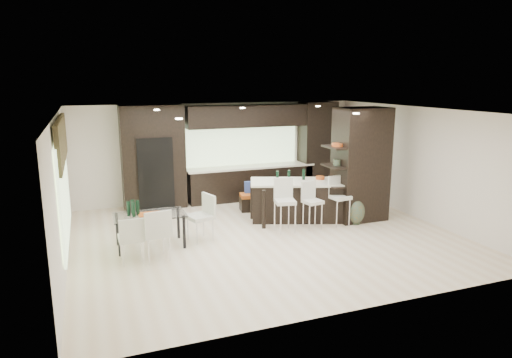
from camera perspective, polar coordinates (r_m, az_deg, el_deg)
name	(u,v)px	position (r m, az deg, el deg)	size (l,w,h in m)	color
ground	(266,236)	(9.99, 1.22, -7.15)	(8.00, 8.00, 0.00)	beige
back_wall	(220,151)	(12.89, -4.54, 3.45)	(8.00, 0.02, 2.70)	white
left_wall	(61,191)	(8.98, -23.18, -1.44)	(0.02, 7.00, 2.70)	white
right_wall	(420,163)	(11.70, 19.78, 1.84)	(0.02, 7.00, 2.70)	white
ceiling	(266,111)	(9.44, 1.29, 8.49)	(8.00, 7.00, 0.02)	white
window_left	(64,189)	(9.17, -22.88, -1.14)	(0.04, 3.20, 1.90)	#B2D199
window_back	(240,144)	(13.00, -1.96, 4.45)	(3.40, 0.04, 1.20)	#B2D199
stone_accent	(61,140)	(9.02, -23.17, 4.45)	(0.08, 3.00, 0.80)	brown
ceiling_spots	(262,111)	(9.68, 0.74, 8.47)	(4.00, 3.00, 0.02)	white
back_cabinetry	(240,152)	(12.73, -1.96, 3.36)	(6.80, 0.68, 2.70)	black
refrigerator	(154,173)	(12.21, -12.61, 0.78)	(0.90, 0.68, 1.90)	black
partition_column	(361,164)	(11.18, 12.96, 1.80)	(1.20, 0.80, 2.70)	black
kitchen_island	(298,200)	(11.11, 5.22, -2.63)	(2.27, 0.98, 0.95)	black
stool_left	(285,211)	(10.13, 3.64, -4.02)	(0.43, 0.43, 0.97)	beige
stool_mid	(312,210)	(10.45, 7.07, -3.86)	(0.38, 0.38, 0.87)	beige
stool_right	(340,206)	(10.77, 10.41, -3.33)	(0.41, 0.41, 0.93)	beige
bench	(262,201)	(11.90, 0.76, -2.82)	(1.15, 0.44, 0.44)	black
floor_vase	(356,200)	(10.91, 12.40, -2.53)	(0.43, 0.43, 1.18)	#3E4935
dining_table	(150,231)	(9.53, -13.06, -6.31)	(1.41, 0.79, 0.68)	white
chair_near	(156,236)	(8.80, -12.45, -6.99)	(0.50, 0.50, 0.93)	beige
chair_far	(131,241)	(8.80, -15.32, -7.50)	(0.45, 0.45, 0.83)	beige
chair_end	(200,220)	(9.66, -7.01, -5.10)	(0.49, 0.49, 0.90)	beige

